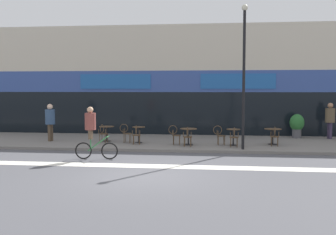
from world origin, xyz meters
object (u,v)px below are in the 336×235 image
bistro_table_2 (188,133)px  planter_pot (297,124)px  cafe_chair_1_near (136,133)px  cafe_chair_3_near (234,136)px  cafe_chair_2_near (187,135)px  bistro_table_3 (233,134)px  lamp_post (244,68)px  bistro_table_1 (139,132)px  cafe_chair_1_side (126,132)px  cyclist_0 (92,129)px  pedestrian_far_end (330,117)px  pedestrian_near_end (50,119)px  cafe_chair_2_side (175,134)px  cafe_chair_4_near (275,135)px  cafe_chair_3_side (220,134)px  bistro_table_4 (273,133)px  cafe_chair_0_near (103,132)px  bistro_table_0 (107,131)px

bistro_table_2 → planter_pot: bearing=30.2°
bistro_table_2 → cafe_chair_1_near: cafe_chair_1_near is taller
bistro_table_2 → cafe_chair_3_near: size_ratio=0.87×
cafe_chair_2_near → bistro_table_3: bearing=-68.7°
bistro_table_3 → lamp_post: 3.17m
cafe_chair_2_near → planter_pot: 6.71m
lamp_post → bistro_table_3: bearing=106.9°
bistro_table_1 → cafe_chair_2_near: bearing=-23.9°
cafe_chair_1_side → bistro_table_1: bearing=-0.0°
cyclist_0 → pedestrian_far_end: 12.47m
planter_pot → pedestrian_near_end: (-12.39, -2.63, 0.38)m
cafe_chair_2_side → cafe_chair_3_near: size_ratio=1.00×
bistro_table_3 → pedestrian_far_end: (5.09, 2.98, 0.58)m
cafe_chair_2_side → cafe_chair_1_near: bearing=-175.9°
bistro_table_1 → cafe_chair_3_near: bearing=-12.3°
bistro_table_1 → bistro_table_2: (2.42, -0.45, 0.01)m
cafe_chair_4_near → pedestrian_near_end: 10.80m
cafe_chair_3_side → bistro_table_1: bearing=167.5°
bistro_table_1 → cafe_chair_1_near: (0.01, -0.63, -0.02)m
bistro_table_4 → cafe_chair_3_near: 2.14m
cafe_chair_0_near → bistro_table_4: bearing=-79.9°
bistro_table_3 → cafe_chair_2_near: 2.18m
pedestrian_near_end → lamp_post: bearing=-2.3°
pedestrian_far_end → cafe_chair_1_near: bearing=-169.3°
cafe_chair_4_near → pedestrian_far_end: 4.56m
bistro_table_3 → cafe_chair_3_side: 0.63m
cafe_chair_3_near → lamp_post: 3.01m
cafe_chair_0_near → planter_pot: 10.08m
cafe_chair_1_side → cafe_chair_2_side: same height
cafe_chair_3_side → cyclist_0: 6.08m
bistro_table_1 → pedestrian_far_end: pedestrian_far_end is taller
cafe_chair_3_side → cafe_chair_0_near: bearing=172.1°
cafe_chair_2_near → pedestrian_near_end: (-6.88, 1.20, 0.57)m
planter_pot → pedestrian_far_end: size_ratio=0.68×
cafe_chair_0_near → cafe_chair_3_near: (6.15, -0.69, 0.00)m
planter_pot → cafe_chair_4_near: bearing=-116.6°
bistro_table_2 → cafe_chair_1_side: size_ratio=0.87×
bistro_table_0 → bistro_table_1: (1.67, -0.34, 0.01)m
cafe_chair_3_side → pedestrian_near_end: (-8.31, 0.49, 0.57)m
cafe_chair_1_side → cyclist_0: size_ratio=0.45×
cyclist_0 → bistro_table_2: bearing=41.2°
cafe_chair_2_near → planter_pot: size_ratio=0.72×
bistro_table_4 → lamp_post: 3.66m
cafe_chair_0_near → cafe_chair_4_near: 7.98m
cafe_chair_3_near → cafe_chair_4_near: (1.82, 0.47, 0.00)m
bistro_table_2 → cafe_chair_0_near: bearing=177.8°
cafe_chair_1_near → cyclist_0: cyclist_0 is taller
bistro_table_2 → pedestrian_far_end: size_ratio=0.42×
cafe_chair_2_side → planter_pot: bearing=25.9°
cafe_chair_2_near → pedestrian_far_end: 8.07m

